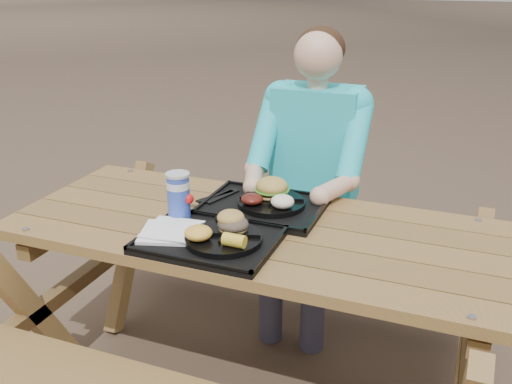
% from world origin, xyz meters
% --- Properties ---
extents(picnic_table, '(1.80, 1.49, 0.75)m').
position_xyz_m(picnic_table, '(0.00, 0.00, 0.38)').
color(picnic_table, '#999999').
rests_on(picnic_table, ground).
extents(tray_near, '(0.45, 0.35, 0.02)m').
position_xyz_m(tray_near, '(-0.09, -0.19, 0.76)').
color(tray_near, black).
rests_on(tray_near, picnic_table).
extents(tray_far, '(0.45, 0.35, 0.02)m').
position_xyz_m(tray_far, '(-0.03, 0.14, 0.76)').
color(tray_far, black).
rests_on(tray_far, picnic_table).
extents(plate_near, '(0.26, 0.26, 0.02)m').
position_xyz_m(plate_near, '(-0.04, -0.20, 0.78)').
color(plate_near, black).
rests_on(plate_near, tray_near).
extents(plate_far, '(0.26, 0.26, 0.02)m').
position_xyz_m(plate_far, '(0.00, 0.15, 0.78)').
color(plate_far, black).
rests_on(plate_far, tray_far).
extents(napkin_stack, '(0.23, 0.23, 0.02)m').
position_xyz_m(napkin_stack, '(-0.24, -0.21, 0.78)').
color(napkin_stack, white).
rests_on(napkin_stack, tray_near).
extents(soda_cup, '(0.08, 0.08, 0.16)m').
position_xyz_m(soda_cup, '(-0.27, -0.08, 0.85)').
color(soda_cup, '#1633AA').
rests_on(soda_cup, tray_near).
extents(condiment_bbq, '(0.05, 0.05, 0.03)m').
position_xyz_m(condiment_bbq, '(-0.10, -0.08, 0.78)').
color(condiment_bbq, black).
rests_on(condiment_bbq, tray_near).
extents(condiment_mustard, '(0.04, 0.04, 0.03)m').
position_xyz_m(condiment_mustard, '(-0.02, -0.07, 0.78)').
color(condiment_mustard, '#C48515').
rests_on(condiment_mustard, tray_near).
extents(sandwich, '(0.10, 0.10, 0.10)m').
position_xyz_m(sandwich, '(-0.03, -0.14, 0.84)').
color(sandwich, '#B98F41').
rests_on(sandwich, plate_near).
extents(mac_cheese, '(0.09, 0.09, 0.05)m').
position_xyz_m(mac_cheese, '(-0.11, -0.25, 0.81)').
color(mac_cheese, yellow).
rests_on(mac_cheese, plate_near).
extents(corn_cob, '(0.07, 0.07, 0.04)m').
position_xyz_m(corn_cob, '(0.02, -0.25, 0.81)').
color(corn_cob, yellow).
rests_on(corn_cob, plate_near).
extents(cutlery_far, '(0.08, 0.18, 0.01)m').
position_xyz_m(cutlery_far, '(-0.21, 0.16, 0.77)').
color(cutlery_far, black).
rests_on(cutlery_far, tray_far).
extents(burger, '(0.13, 0.13, 0.11)m').
position_xyz_m(burger, '(-0.01, 0.20, 0.85)').
color(burger, gold).
rests_on(burger, plate_far).
extents(baked_beans, '(0.08, 0.08, 0.04)m').
position_xyz_m(baked_beans, '(-0.05, 0.09, 0.81)').
color(baked_beans, '#561711').
rests_on(baked_beans, plate_far).
extents(potato_salad, '(0.09, 0.09, 0.05)m').
position_xyz_m(potato_salad, '(0.07, 0.10, 0.81)').
color(potato_salad, white).
rests_on(potato_salad, plate_far).
extents(diner, '(0.48, 0.84, 1.28)m').
position_xyz_m(diner, '(0.03, 0.66, 0.64)').
color(diner, '#199DB5').
rests_on(diner, ground).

